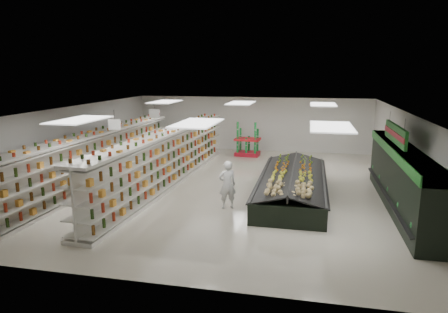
% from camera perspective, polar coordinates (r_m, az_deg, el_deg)
% --- Properties ---
extents(floor, '(16.00, 16.00, 0.00)m').
position_cam_1_polar(floor, '(16.79, 0.02, -4.24)').
color(floor, beige).
rests_on(floor, ground).
extents(ceiling, '(14.00, 16.00, 0.02)m').
position_cam_1_polar(ceiling, '(16.18, 0.02, 6.70)').
color(ceiling, white).
rests_on(ceiling, wall_back).
extents(wall_back, '(14.00, 0.02, 3.20)m').
position_cam_1_polar(wall_back, '(24.19, 3.98, 4.67)').
color(wall_back, silver).
rests_on(wall_back, floor).
extents(wall_front, '(14.00, 0.02, 3.20)m').
position_cam_1_polar(wall_front, '(9.01, -10.72, -8.44)').
color(wall_front, silver).
rests_on(wall_front, floor).
extents(wall_left, '(0.02, 16.00, 3.20)m').
position_cam_1_polar(wall_left, '(19.11, -20.99, 1.89)').
color(wall_left, silver).
rests_on(wall_left, floor).
extents(wall_right, '(0.02, 16.00, 3.20)m').
position_cam_1_polar(wall_right, '(16.47, 24.58, 0.06)').
color(wall_right, silver).
rests_on(wall_right, floor).
extents(produce_wall_case, '(0.93, 8.00, 2.20)m').
position_cam_1_polar(produce_wall_case, '(15.02, 23.91, -2.37)').
color(produce_wall_case, black).
rests_on(produce_wall_case, floor).
extents(aisle_sign_near, '(0.52, 0.06, 0.75)m').
position_cam_1_polar(aisle_sign_near, '(15.63, -15.36, 4.42)').
color(aisle_sign_near, white).
rests_on(aisle_sign_near, ceiling).
extents(aisle_sign_far, '(0.52, 0.06, 0.75)m').
position_cam_1_polar(aisle_sign_far, '(19.24, -9.91, 6.05)').
color(aisle_sign_far, white).
rests_on(aisle_sign_far, ceiling).
extents(hortifruti_banner, '(0.12, 3.20, 0.95)m').
position_cam_1_polar(hortifruti_banner, '(14.70, 23.29, 3.00)').
color(hortifruti_banner, '#1E7123').
rests_on(hortifruti_banner, ceiling).
extents(gondola_left, '(1.38, 12.84, 2.22)m').
position_cam_1_polar(gondola_left, '(17.69, -17.66, -0.56)').
color(gondola_left, silver).
rests_on(gondola_left, floor).
extents(gondola_center, '(1.65, 13.05, 2.26)m').
position_cam_1_polar(gondola_center, '(17.04, -8.03, -0.52)').
color(gondola_center, silver).
rests_on(gondola_center, floor).
extents(produce_island, '(2.59, 7.07, 1.05)m').
position_cam_1_polar(produce_island, '(15.71, 9.75, -3.75)').
color(produce_island, black).
rests_on(produce_island, floor).
extents(soda_endcap, '(1.46, 1.05, 1.79)m').
position_cam_1_polar(soda_endcap, '(22.62, 3.40, 2.27)').
color(soda_endcap, maroon).
rests_on(soda_endcap, floor).
extents(shopper_main, '(0.74, 0.65, 1.71)m').
position_cam_1_polar(shopper_main, '(13.92, 0.47, -4.05)').
color(shopper_main, white).
rests_on(shopper_main, floor).
extents(shopper_background, '(0.48, 0.78, 1.60)m').
position_cam_1_polar(shopper_background, '(20.38, -9.97, 0.82)').
color(shopper_background, tan).
rests_on(shopper_background, floor).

